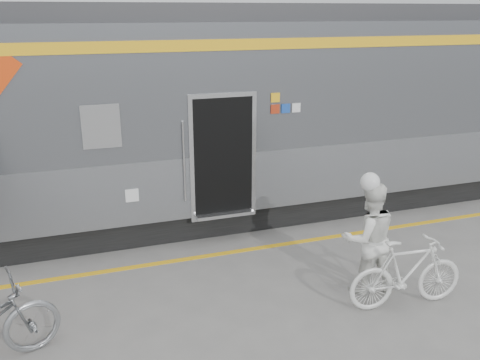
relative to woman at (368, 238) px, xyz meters
name	(u,v)px	position (x,y,z in m)	size (l,w,h in m)	color
ground	(244,328)	(-2.02, -0.33, -0.85)	(90.00, 90.00, 0.00)	slate
train	(85,121)	(-3.66, 3.86, 1.21)	(24.00, 3.17, 4.10)	black
safety_strip	(203,257)	(-2.02, 1.82, -0.84)	(24.00, 0.12, 0.01)	yellow
woman	(368,238)	(0.00, 0.00, 0.00)	(0.82, 0.64, 1.69)	white
bicycle_right	(407,273)	(0.30, -0.55, -0.33)	(0.48, 1.71, 1.03)	white
helmet_woman	(374,174)	(0.00, 0.00, 0.98)	(0.27, 0.27, 0.27)	white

